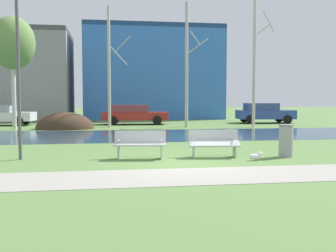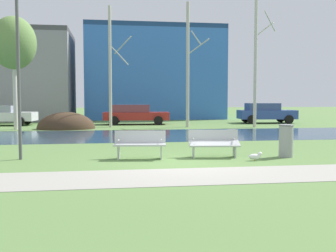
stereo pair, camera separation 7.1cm
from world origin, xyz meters
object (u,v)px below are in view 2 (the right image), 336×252
seagull (255,156)px  parked_van_nearest_white (0,115)px  trash_bin (286,140)px  bench_right (214,142)px  parked_sedan_second_red (135,114)px  streetlamp (17,29)px  parked_hatch_third_blue (266,113)px  bench_left (140,144)px

seagull → parked_van_nearest_white: parked_van_nearest_white is taller
seagull → parked_van_nearest_white: bearing=124.0°
trash_bin → seagull: 1.42m
trash_bin → parked_van_nearest_white: 21.47m
bench_right → parked_sedan_second_red: parked_sedan_second_red is taller
parked_van_nearest_white → parked_sedan_second_red: parked_sedan_second_red is taller
streetlamp → seagull: bearing=-10.2°
bench_right → seagull: bearing=-39.3°
parked_van_nearest_white → trash_bin: bearing=-52.4°
parked_van_nearest_white → parked_hatch_third_blue: bearing=-0.6°
streetlamp → bench_right: bearing=-3.9°
parked_van_nearest_white → parked_hatch_third_blue: parked_hatch_third_blue is taller
trash_bin → streetlamp: 9.01m
trash_bin → bench_left: bearing=176.4°
bench_left → parked_van_nearest_white: parked_van_nearest_white is taller
parked_sedan_second_red → parked_hatch_third_blue: (9.90, 0.04, 0.04)m
bench_left → seagull: size_ratio=3.58×
parked_sedan_second_red → streetlamp: bearing=-105.8°
bench_left → parked_sedan_second_red: bearing=86.8°
streetlamp → parked_hatch_third_blue: streetlamp is taller
bench_right → parked_hatch_third_blue: 18.54m
seagull → streetlamp: bearing=169.8°
bench_left → parked_sedan_second_red: size_ratio=0.34×
streetlamp → parked_hatch_third_blue: (14.45, 16.10, -3.17)m
parked_hatch_third_blue → parked_van_nearest_white: bearing=179.4°
streetlamp → trash_bin: bearing=-4.8°
parked_sedan_second_red → trash_bin: bearing=-77.4°
bench_right → streetlamp: streetlamp is taller
trash_bin → parked_van_nearest_white: size_ratio=0.22×
seagull → bench_left: bearing=165.8°
bench_right → parked_sedan_second_red: (-1.46, 16.46, 0.28)m
streetlamp → parked_van_nearest_white: (-4.81, 16.30, -3.23)m
bench_right → parked_sedan_second_red: bearing=95.1°
parked_van_nearest_white → parked_hatch_third_blue: (19.26, -0.21, 0.06)m
seagull → parked_hatch_third_blue: size_ratio=0.11×
streetlamp → parked_van_nearest_white: size_ratio=1.27×
parked_hatch_third_blue → seagull: bearing=-113.0°
bench_left → trash_bin: bearing=-3.6°
bench_left → seagull: bench_left is taller
parked_van_nearest_white → seagull: bearing=-56.0°
bench_left → parked_van_nearest_white: (-8.46, 16.71, 0.27)m
trash_bin → parked_hatch_third_blue: 17.89m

